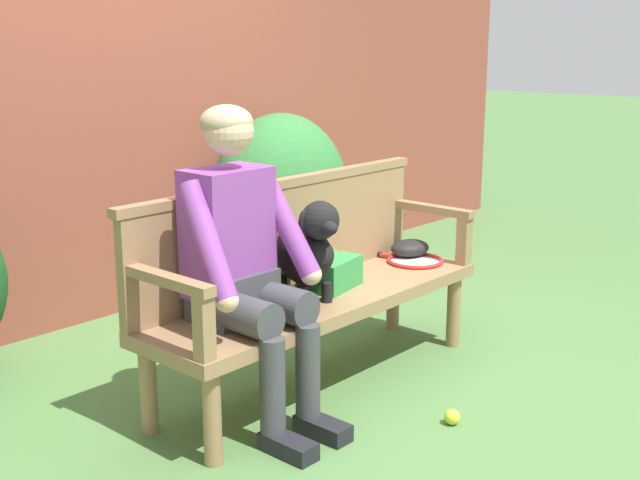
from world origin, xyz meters
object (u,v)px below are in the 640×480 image
Objects in this scene: tennis_ball at (452,417)px; person_seated at (242,256)px; sports_bag at (330,273)px; garden_bench at (320,306)px; dog_on_bench at (308,249)px; tennis_racket at (410,260)px; baseball_glove at (410,248)px.

person_seated is at bearing 128.55° from tennis_ball.
person_seated is at bearing -175.50° from sports_bag.
sports_bag is at bearing 17.56° from garden_bench.
dog_on_bench is 1.65× the size of sports_bag.
sports_bag is (-0.61, 0.02, 0.06)m from tennis_racket.
sports_bag is (-0.70, -0.05, 0.02)m from baseball_glove.
dog_on_bench is at bearing 103.32° from tennis_ball.
tennis_ball is at bearing -121.36° from baseball_glove.
tennis_ball is at bearing -133.51° from tennis_racket.
baseball_glove is 1.16m from tennis_ball.
tennis_racket is 8.77× the size of tennis_ball.
tennis_ball is (0.53, -0.67, -0.67)m from person_seated.
dog_on_bench is 0.27m from sports_bag.
tennis_ball is (0.05, -0.68, -0.34)m from garden_bench.
tennis_racket is 2.63× the size of baseball_glove.
sports_bag is at bearing 4.50° from person_seated.
garden_bench is 0.81m from baseball_glove.
dog_on_bench is 2.10× the size of baseball_glove.
sports_bag is (0.11, 0.03, 0.13)m from garden_bench.
sports_bag reaches higher than baseball_glove.
baseball_glove is at bearing 5.67° from garden_bench.
person_seated reaches higher than tennis_ball.
person_seated is at bearing 178.56° from dog_on_bench.
person_seated is 2.81× the size of dog_on_bench.
person_seated is 1.09m from tennis_ball.
garden_bench is 0.77m from tennis_ball.
garden_bench is at bearing -161.28° from baseball_glove.
baseball_glove is at bearing 3.79° from sports_bag.
person_seated is 1.31m from baseball_glove.
sports_bag is 4.24× the size of tennis_ball.
person_seated is 19.74× the size of tennis_ball.
tennis_racket is 0.11m from baseball_glove.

